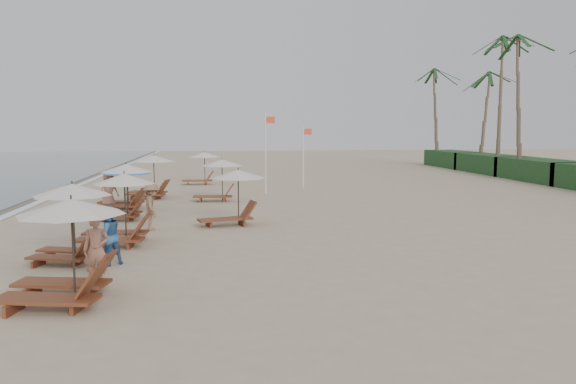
{
  "coord_description": "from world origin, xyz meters",
  "views": [
    {
      "loc": [
        -1.97,
        -15.78,
        3.9
      ],
      "look_at": [
        1.0,
        6.39,
        1.3
      ],
      "focal_mm": 34.4,
      "sensor_mm": 36.0,
      "label": 1
    }
  ],
  "objects": [
    {
      "name": "flag_pole_far",
      "position": [
        3.89,
        20.09,
        2.27
      ],
      "size": [
        0.6,
        0.08,
        4.07
      ],
      "color": "silver",
      "rests_on": "ground"
    },
    {
      "name": "beachgoer_mid_a",
      "position": [
        -5.01,
        0.18,
        0.86
      ],
      "size": [
        1.05,
        1.01,
        1.71
      ],
      "primitive_type": "imported",
      "rotation": [
        0.0,
        0.0,
        3.75
      ],
      "color": "#2F5B8F",
      "rests_on": "ground"
    },
    {
      "name": "lounger_station_4",
      "position": [
        -6.39,
        11.28,
        0.98
      ],
      "size": [
        2.79,
        2.54,
        2.07
      ],
      "color": "brown",
      "rests_on": "ground"
    },
    {
      "name": "lounger_station_1",
      "position": [
        -6.25,
        0.79,
        1.25
      ],
      "size": [
        2.46,
        2.24,
        2.3
      ],
      "color": "brown",
      "rests_on": "ground"
    },
    {
      "name": "ground",
      "position": [
        0.0,
        0.0,
        0.0
      ],
      "size": [
        160.0,
        160.0,
        0.0
      ],
      "primitive_type": "plane",
      "color": "tan",
      "rests_on": "ground"
    },
    {
      "name": "lounger_station_0",
      "position": [
        -5.4,
        -3.22,
        1.1
      ],
      "size": [
        2.84,
        2.44,
        2.35
      ],
      "color": "brown",
      "rests_on": "ground"
    },
    {
      "name": "lounger_station_5",
      "position": [
        -5.59,
        15.63,
        1.14
      ],
      "size": [
        2.8,
        2.6,
        2.39
      ],
      "color": "brown",
      "rests_on": "ground"
    },
    {
      "name": "inland_station_2",
      "position": [
        -2.89,
        22.95,
        1.32
      ],
      "size": [
        2.78,
        2.24,
        2.22
      ],
      "color": "brown",
      "rests_on": "ground"
    },
    {
      "name": "beachgoer_mid_b",
      "position": [
        -4.37,
        5.61,
        0.91
      ],
      "size": [
        0.89,
        1.28,
        1.82
      ],
      "primitive_type": "imported",
      "rotation": [
        0.0,
        0.0,
        1.77
      ],
      "color": "brown",
      "rests_on": "ground"
    },
    {
      "name": "beachgoer_far_b",
      "position": [
        -7.01,
        11.39,
        0.96
      ],
      "size": [
        1.09,
        1.09,
        1.91
      ],
      "primitive_type": "imported",
      "rotation": [
        0.0,
        0.0,
        0.77
      ],
      "color": "#AE745E",
      "rests_on": "ground"
    },
    {
      "name": "inland_station_1",
      "position": [
        -1.8,
        13.85,
        1.33
      ],
      "size": [
        2.77,
        2.24,
        2.22
      ],
      "color": "brown",
      "rests_on": "ground"
    },
    {
      "name": "foam_line",
      "position": [
        -11.2,
        10.0,
        0.01
      ],
      "size": [
        0.5,
        140.0,
        0.02
      ],
      "primitive_type": "cube",
      "color": "white",
      "rests_on": "ground"
    },
    {
      "name": "inland_station_0",
      "position": [
        -1.29,
        6.3,
        1.28
      ],
      "size": [
        2.89,
        2.24,
        2.22
      ],
      "color": "brown",
      "rests_on": "ground"
    },
    {
      "name": "lounger_station_3",
      "position": [
        -5.88,
        8.37,
        1.25
      ],
      "size": [
        2.43,
        2.18,
        2.38
      ],
      "color": "brown",
      "rests_on": "ground"
    },
    {
      "name": "lounger_station_2",
      "position": [
        -5.27,
        3.09,
        1.01
      ],
      "size": [
        2.66,
        2.2,
        2.39
      ],
      "color": "brown",
      "rests_on": "ground"
    },
    {
      "name": "beachgoer_near",
      "position": [
        -4.93,
        -1.74,
        0.88
      ],
      "size": [
        0.65,
        0.44,
        1.75
      ],
      "primitive_type": "imported",
      "rotation": [
        0.0,
        0.0,
        0.03
      ],
      "color": "tan",
      "rests_on": "ground"
    },
    {
      "name": "flag_pole_near",
      "position": [
        1.1,
        16.91,
        2.64
      ],
      "size": [
        0.6,
        0.08,
        4.78
      ],
      "color": "silver",
      "rests_on": "ground"
    }
  ]
}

